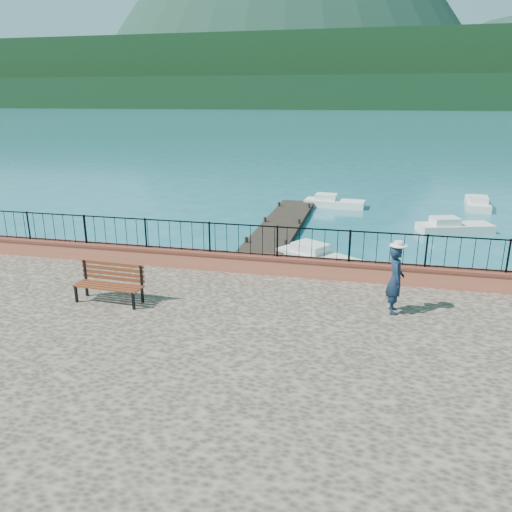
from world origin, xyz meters
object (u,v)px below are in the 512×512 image
at_px(park_bench, 110,291).
at_px(person, 395,280).
at_px(boat_1, 321,255).
at_px(boat_4, 335,200).
at_px(boat_5, 478,201).
at_px(boat_2, 455,224).

relative_size(park_bench, person, 1.08).
distance_m(person, boat_1, 7.67).
height_order(person, boat_4, person).
bearing_deg(person, boat_4, 4.19).
bearing_deg(boat_5, boat_2, 167.84).
bearing_deg(boat_1, park_bench, -88.18).
bearing_deg(boat_4, park_bench, -98.29).
xyz_separation_m(boat_2, boat_4, (-6.42, 4.82, 0.00)).
height_order(person, boat_2, person).
relative_size(boat_1, boat_4, 1.05).
distance_m(boat_2, boat_5, 7.14).
distance_m(person, boat_5, 21.34).
bearing_deg(boat_1, person, -36.84).
xyz_separation_m(boat_1, boat_5, (8.30, 13.46, 0.00)).
bearing_deg(boat_4, person, -76.25).
distance_m(park_bench, boat_4, 20.12).
distance_m(boat_1, boat_2, 9.02).
relative_size(person, boat_4, 0.49).
relative_size(boat_2, boat_4, 1.00).
xyz_separation_m(park_bench, boat_1, (4.91, 8.07, -1.11)).
relative_size(boat_1, boat_5, 0.94).
distance_m(park_bench, boat_2, 18.41).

